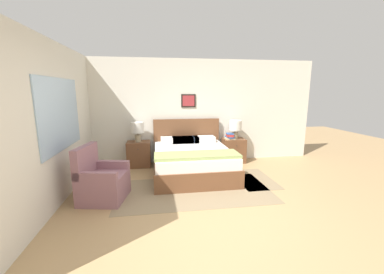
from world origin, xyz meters
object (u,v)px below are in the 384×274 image
nightstand_by_door (234,150)px  table_lamp_near_window (138,129)px  bed (192,160)px  table_lamp_by_door (235,127)px  armchair (101,182)px  nightstand_near_window (139,154)px

nightstand_by_door → table_lamp_near_window: size_ratio=1.30×
bed → table_lamp_by_door: 1.53m
armchair → table_lamp_by_door: size_ratio=1.96×
nightstand_by_door → table_lamp_by_door: 0.63m
bed → armchair: bearing=-149.0°
nightstand_by_door → table_lamp_by_door: size_ratio=1.30×
nightstand_near_window → table_lamp_by_door: (2.41, -0.02, 0.62)m
bed → armchair: 1.98m
nightstand_near_window → table_lamp_near_window: 0.63m
armchair → nightstand_by_door: 3.38m
nightstand_by_door → table_lamp_near_window: (-2.40, -0.02, 0.62)m
bed → nightstand_near_window: bearing=148.8°
nightstand_by_door → nightstand_near_window: bearing=180.0°
nightstand_near_window → bed: bearing=-31.2°
armchair → nightstand_by_door: (2.90, 1.74, -0.00)m
armchair → nightstand_near_window: (0.50, 1.74, -0.00)m
nightstand_near_window → armchair: bearing=-106.1°
bed → nightstand_by_door: size_ratio=3.13×
bed → table_lamp_near_window: size_ratio=4.07×
table_lamp_near_window → table_lamp_by_door: size_ratio=1.00×
bed → nightstand_by_door: 1.40m
table_lamp_near_window → table_lamp_by_door: 2.42m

